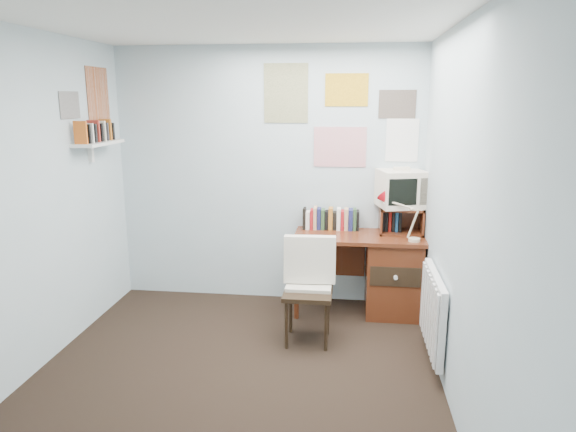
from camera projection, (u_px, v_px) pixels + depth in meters
name	position (u px, v px, depth m)	size (l,w,h in m)	color
ground	(230.00, 388.00, 3.64)	(3.50, 3.50, 0.00)	black
back_wall	(268.00, 177.00, 5.05)	(3.00, 0.02, 2.50)	silver
left_wall	(13.00, 211.00, 3.53)	(0.02, 3.50, 2.50)	silver
right_wall	(462.00, 223.00, 3.18)	(0.02, 3.50, 2.50)	silver
ceiling	(220.00, 14.00, 3.07)	(3.00, 3.50, 0.02)	white
desk	(387.00, 272.00, 4.84)	(1.20, 0.55, 0.76)	#5F2915
desk_chair	(308.00, 293.00, 4.25)	(0.44, 0.42, 0.85)	black
desk_lamp	(415.00, 221.00, 4.53)	(0.26, 0.23, 0.38)	red
tv_riser	(401.00, 220.00, 4.82)	(0.40, 0.30, 0.25)	#5F2915
crt_tv	(401.00, 187.00, 4.77)	(0.40, 0.37, 0.38)	beige
book_row	(334.00, 218.00, 4.97)	(0.60, 0.14, 0.22)	#5F2915
radiator	(433.00, 312.00, 3.90)	(0.09, 0.80, 0.60)	white
wall_shelf	(98.00, 143.00, 4.50)	(0.20, 0.62, 0.24)	white
posters_back	(341.00, 115.00, 4.83)	(1.20, 0.01, 0.90)	white
posters_left	(85.00, 99.00, 4.43)	(0.01, 0.70, 0.60)	white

